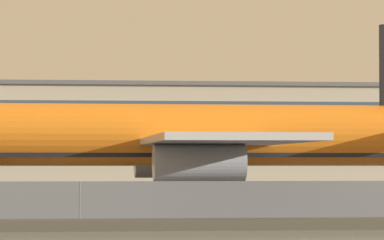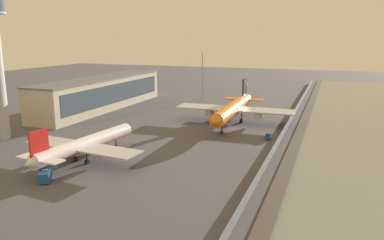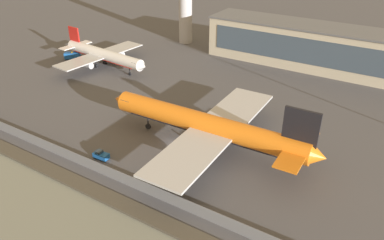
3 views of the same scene
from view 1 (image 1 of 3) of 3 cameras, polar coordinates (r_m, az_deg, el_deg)
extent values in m
plane|color=#4C4C51|center=(79.25, -5.72, -4.69)|extent=(500.00, 500.00, 0.00)
cube|color=#474238|center=(58.76, -5.73, -5.33)|extent=(320.00, 3.00, 0.50)
cube|color=slate|center=(63.21, -5.73, -4.22)|extent=(280.00, 0.08, 2.44)
cylinder|color=slate|center=(63.21, -5.73, -4.22)|extent=(0.10, 0.10, 2.44)
cylinder|color=orange|center=(82.05, -1.00, -0.76)|extent=(43.03, 5.46, 4.50)
cube|color=black|center=(82.03, -1.00, -1.62)|extent=(36.57, 4.41, 0.81)
cube|color=#B7BABF|center=(72.08, 1.55, -1.01)|extent=(9.90, 20.82, 0.45)
cube|color=#B7BABF|center=(92.51, -0.34, -1.26)|extent=(9.90, 20.82, 0.45)
cylinder|color=#B7BABF|center=(73.52, 0.37, -2.17)|extent=(6.07, 2.61, 2.48)
cylinder|color=#B7BABF|center=(90.72, -1.03, -2.17)|extent=(6.07, 2.61, 2.48)
cylinder|color=black|center=(80.06, 1.32, -3.28)|extent=(0.36, 0.36, 2.63)
cylinder|color=black|center=(80.10, 1.32, -4.22)|extent=(1.47, 1.04, 1.45)
cylinder|color=black|center=(84.74, 0.86, -3.21)|extent=(0.36, 0.36, 2.63)
cylinder|color=black|center=(84.78, 0.86, -4.10)|extent=(1.47, 1.04, 1.45)
cube|color=#BCB299|center=(141.71, 0.74, -1.00)|extent=(75.72, 14.22, 12.76)
cube|color=#3D4C5B|center=(134.58, 1.08, -0.66)|extent=(69.66, 0.16, 7.65)
cube|color=#5B5E63|center=(142.00, 0.74, 1.68)|extent=(76.32, 14.82, 0.50)
camera|label=2|loc=(130.09, -72.06, 10.83)|focal=35.00mm
camera|label=3|loc=(60.79, 51.72, 39.70)|focal=35.00mm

